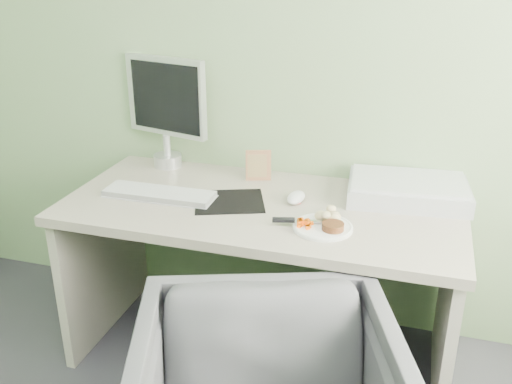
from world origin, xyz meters
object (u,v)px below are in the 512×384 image
(monitor, at_px, (166,106))
(desk, at_px, (262,244))
(plate, at_px, (323,227))
(scanner, at_px, (408,191))

(monitor, bearing_deg, desk, -15.80)
(plate, distance_m, monitor, 0.99)
(scanner, height_order, monitor, monitor)
(scanner, xyz_separation_m, monitor, (-1.11, 0.10, 0.25))
(plate, height_order, scanner, scanner)
(desk, bearing_deg, plate, -28.93)
(desk, distance_m, plate, 0.37)
(desk, relative_size, plate, 7.27)
(desk, height_order, plate, plate)
(desk, distance_m, monitor, 0.79)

